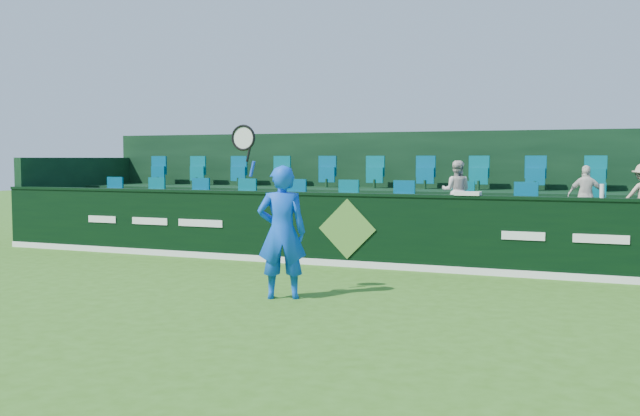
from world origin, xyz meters
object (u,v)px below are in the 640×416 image
at_px(spectator_middle, 586,195).
at_px(drinks_bottle, 602,191).
at_px(spectator_left, 456,191).
at_px(towel, 468,193).
at_px(tennis_player, 281,231).

xyz_separation_m(spectator_middle, drinks_bottle, (0.26, -1.12, 0.13)).
bearing_deg(spectator_left, drinks_bottle, 150.01).
relative_size(spectator_middle, towel, 2.50).
distance_m(tennis_player, drinks_bottle, 5.27).
bearing_deg(spectator_middle, tennis_player, 43.42).
xyz_separation_m(tennis_player, drinks_bottle, (4.17, 3.19, 0.51)).
bearing_deg(tennis_player, spectator_left, 69.51).
relative_size(tennis_player, towel, 5.90).
bearing_deg(towel, spectator_left, 110.71).
height_order(spectator_middle, drinks_bottle, spectator_middle).
relative_size(tennis_player, spectator_middle, 2.36).
distance_m(spectator_middle, towel, 2.18).
distance_m(tennis_player, spectator_middle, 5.83).
bearing_deg(tennis_player, spectator_middle, 47.83).
height_order(tennis_player, spectator_middle, tennis_player).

